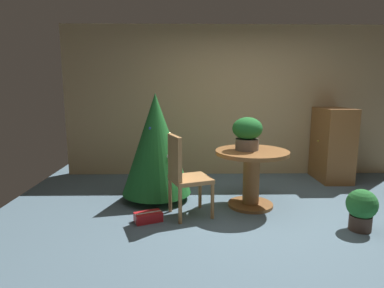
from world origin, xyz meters
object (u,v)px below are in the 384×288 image
(round_dining_table, at_px, (251,170))
(wooden_cabinet, at_px, (332,145))
(holiday_tree, at_px, (156,144))
(gift_box_red, at_px, (148,217))
(potted_plant, at_px, (362,208))
(flower_vase, at_px, (247,132))
(wooden_chair_left_near, at_px, (184,173))

(round_dining_table, distance_m, wooden_cabinet, 2.00)
(holiday_tree, bearing_deg, gift_box_red, -92.39)
(potted_plant, bearing_deg, round_dining_table, 144.82)
(flower_vase, relative_size, gift_box_red, 1.21)
(round_dining_table, bearing_deg, holiday_tree, 166.51)
(holiday_tree, bearing_deg, wooden_chair_left_near, -58.29)
(flower_vase, xyz_separation_m, holiday_tree, (-1.20, 0.26, -0.20))
(round_dining_table, bearing_deg, potted_plant, -35.18)
(flower_vase, xyz_separation_m, potted_plant, (1.12, -0.79, -0.73))
(wooden_chair_left_near, distance_m, potted_plant, 2.00)
(holiday_tree, relative_size, potted_plant, 3.20)
(flower_vase, distance_m, wooden_cabinet, 2.06)
(flower_vase, relative_size, wooden_cabinet, 0.35)
(round_dining_table, height_order, holiday_tree, holiday_tree)
(wooden_chair_left_near, relative_size, wooden_cabinet, 0.82)
(round_dining_table, bearing_deg, wooden_cabinet, 37.04)
(wooden_chair_left_near, bearing_deg, potted_plant, -12.47)
(round_dining_table, relative_size, wooden_chair_left_near, 0.94)
(round_dining_table, bearing_deg, flower_vase, 147.62)
(potted_plant, bearing_deg, wooden_chair_left_near, 167.53)
(round_dining_table, xyz_separation_m, holiday_tree, (-1.26, 0.30, 0.29))
(flower_vase, distance_m, holiday_tree, 1.24)
(round_dining_table, distance_m, potted_plant, 1.32)
(wooden_chair_left_near, xyz_separation_m, wooden_cabinet, (2.47, 1.52, 0.06))
(wooden_chair_left_near, height_order, gift_box_red, wooden_chair_left_near)
(holiday_tree, bearing_deg, flower_vase, -12.40)
(holiday_tree, bearing_deg, potted_plant, -24.34)
(gift_box_red, bearing_deg, holiday_tree, 87.61)
(potted_plant, bearing_deg, holiday_tree, 155.66)
(wooden_cabinet, bearing_deg, flower_vase, -144.87)
(wooden_chair_left_near, bearing_deg, round_dining_table, 20.00)
(flower_vase, bearing_deg, potted_plant, -35.03)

